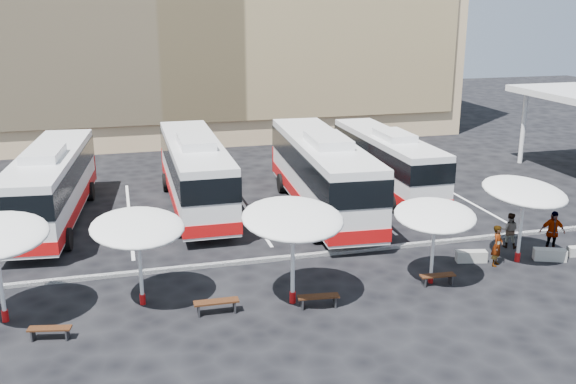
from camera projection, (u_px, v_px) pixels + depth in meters
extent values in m
plane|color=black|center=(283.00, 264.00, 26.59)|extent=(120.00, 120.00, 0.00)
cylinder|color=silver|center=(523.00, 128.00, 42.91)|extent=(0.30, 0.30, 4.80)
cube|color=black|center=(280.00, 258.00, 27.03)|extent=(34.00, 0.25, 0.15)
cube|color=white|center=(2.00, 227.00, 31.03)|extent=(0.15, 12.00, 0.01)
cube|color=white|center=(129.00, 217.00, 32.51)|extent=(0.15, 12.00, 0.01)
cube|color=white|center=(246.00, 207.00, 34.00)|extent=(0.15, 12.00, 0.01)
cube|color=white|center=(352.00, 199.00, 35.48)|extent=(0.15, 12.00, 0.01)
cube|color=white|center=(450.00, 191.00, 36.97)|extent=(0.15, 12.00, 0.01)
cube|color=silver|center=(51.00, 184.00, 31.20)|extent=(3.74, 12.32, 3.03)
cube|color=black|center=(50.00, 172.00, 31.03)|extent=(3.81, 12.39, 1.11)
cube|color=#AF0C0D|center=(54.00, 205.00, 31.51)|extent=(3.81, 12.39, 0.56)
cube|color=#AF0C0D|center=(73.00, 168.00, 37.15)|extent=(2.59, 0.46, 1.41)
cube|color=silver|center=(43.00, 154.00, 29.75)|extent=(1.92, 3.18, 0.40)
cylinder|color=black|center=(42.00, 193.00, 34.77)|extent=(0.45, 1.04, 1.01)
cylinder|color=black|center=(90.00, 191.00, 35.15)|extent=(0.45, 1.04, 1.01)
cylinder|color=black|center=(6.00, 243.00, 27.59)|extent=(0.45, 1.04, 1.01)
cylinder|color=black|center=(67.00, 239.00, 27.97)|extent=(0.45, 1.04, 1.01)
cube|color=silver|center=(195.00, 171.00, 33.40)|extent=(2.66, 12.44, 3.11)
cube|color=black|center=(195.00, 159.00, 33.22)|extent=(2.73, 12.51, 1.14)
cube|color=#AF0C0D|center=(196.00, 192.00, 33.72)|extent=(2.73, 12.51, 0.57)
cube|color=#AF0C0D|center=(184.00, 159.00, 39.39)|extent=(2.65, 0.22, 1.45)
cube|color=silver|center=(196.00, 142.00, 31.94)|extent=(1.68, 3.12, 0.41)
cylinder|color=black|center=(166.00, 182.00, 36.87)|extent=(0.37, 1.04, 1.04)
cylinder|color=black|center=(211.00, 179.00, 37.50)|extent=(0.37, 1.04, 1.04)
cylinder|color=black|center=(179.00, 226.00, 29.66)|extent=(0.37, 1.04, 1.04)
cylinder|color=black|center=(234.00, 221.00, 30.29)|extent=(0.37, 1.04, 1.04)
cube|color=silver|center=(322.00, 172.00, 32.82)|extent=(3.51, 13.25, 3.28)
cube|color=black|center=(322.00, 159.00, 32.63)|extent=(3.58, 13.32, 1.20)
cube|color=#AF0C0D|center=(322.00, 194.00, 33.16)|extent=(3.58, 13.32, 0.60)
cube|color=#AF0C0D|center=(295.00, 158.00, 39.21)|extent=(2.80, 0.39, 1.53)
cube|color=silver|center=(328.00, 140.00, 31.27)|extent=(1.94, 3.38, 0.44)
cylinder|color=black|center=(282.00, 183.00, 36.60)|extent=(0.45, 1.11, 1.09)
cylinder|color=black|center=(328.00, 181.00, 37.12)|extent=(0.45, 1.11, 1.09)
cylinder|color=black|center=(316.00, 231.00, 28.89)|extent=(0.45, 1.11, 1.09)
cylinder|color=black|center=(374.00, 227.00, 29.42)|extent=(0.45, 1.11, 1.09)
cube|color=silver|center=(386.00, 160.00, 36.54)|extent=(2.40, 11.34, 2.83)
cube|color=black|center=(387.00, 150.00, 36.38)|extent=(2.46, 11.39, 1.04)
cube|color=#AF0C0D|center=(386.00, 177.00, 36.83)|extent=(2.46, 11.39, 0.52)
cube|color=#AF0C0D|center=(352.00, 151.00, 41.99)|extent=(2.42, 0.20, 1.32)
cube|color=silver|center=(394.00, 135.00, 35.21)|extent=(1.52, 2.84, 0.38)
cylinder|color=black|center=(347.00, 170.00, 39.70)|extent=(0.33, 0.95, 0.94)
cylinder|color=black|center=(382.00, 168.00, 40.28)|extent=(0.33, 0.95, 0.94)
cylinder|color=black|center=(393.00, 203.00, 33.13)|extent=(0.33, 0.95, 0.94)
cylinder|color=black|center=(435.00, 200.00, 33.71)|extent=(0.33, 0.95, 0.94)
cylinder|color=silver|center=(0.00, 280.00, 21.38)|extent=(0.15, 0.15, 3.07)
cylinder|color=#AF0C0D|center=(5.00, 316.00, 21.75)|extent=(0.23, 0.23, 0.41)
cylinder|color=silver|center=(140.00, 267.00, 22.66)|extent=(0.16, 0.16, 2.88)
cylinder|color=#AF0C0D|center=(143.00, 299.00, 23.01)|extent=(0.26, 0.26, 0.38)
ellipsoid|color=silver|center=(138.00, 227.00, 22.24)|extent=(3.95, 3.98, 0.99)
cylinder|color=silver|center=(293.00, 262.00, 22.73)|extent=(0.16, 0.16, 3.16)
cylinder|color=#AF0C0D|center=(293.00, 297.00, 23.12)|extent=(0.26, 0.26, 0.42)
ellipsoid|color=silver|center=(293.00, 218.00, 22.27)|extent=(3.95, 4.00, 1.08)
cylinder|color=silver|center=(433.00, 250.00, 24.46)|extent=(0.16, 0.16, 2.71)
cylinder|color=#AF0C0D|center=(431.00, 278.00, 24.79)|extent=(0.24, 0.24, 0.36)
ellipsoid|color=silver|center=(435.00, 215.00, 24.06)|extent=(3.79, 3.82, 0.93)
cylinder|color=silver|center=(521.00, 228.00, 26.45)|extent=(0.18, 0.18, 3.01)
cylinder|color=#AF0C0D|center=(517.00, 257.00, 26.82)|extent=(0.29, 0.29, 0.40)
ellipsoid|color=silver|center=(524.00, 192.00, 26.01)|extent=(4.48, 4.50, 1.03)
cube|color=black|center=(49.00, 328.00, 20.53)|extent=(1.40, 0.63, 0.05)
cube|color=black|center=(33.00, 335.00, 20.55)|extent=(0.12, 0.35, 0.36)
cube|color=black|center=(67.00, 334.00, 20.62)|extent=(0.12, 0.35, 0.36)
cube|color=black|center=(216.00, 302.00, 22.24)|extent=(1.57, 0.45, 0.06)
cube|color=black|center=(198.00, 310.00, 22.16)|extent=(0.07, 0.40, 0.42)
cube|color=black|center=(234.00, 306.00, 22.45)|extent=(0.07, 0.40, 0.42)
cube|color=black|center=(318.00, 296.00, 22.69)|extent=(1.52, 0.56, 0.06)
cube|color=black|center=(302.00, 303.00, 22.67)|extent=(0.10, 0.38, 0.40)
cube|color=black|center=(335.00, 301.00, 22.84)|extent=(0.10, 0.38, 0.40)
cube|color=black|center=(438.00, 275.00, 24.53)|extent=(1.39, 0.45, 0.05)
cube|color=black|center=(424.00, 282.00, 24.48)|extent=(0.08, 0.35, 0.37)
cube|color=black|center=(451.00, 279.00, 24.69)|extent=(0.08, 0.35, 0.37)
cube|color=gray|center=(471.00, 256.00, 26.80)|extent=(1.32, 0.69, 0.47)
cube|color=gray|center=(550.00, 255.00, 26.95)|extent=(1.38, 0.91, 0.49)
imported|color=black|center=(498.00, 246.00, 26.24)|extent=(0.75, 0.73, 1.73)
imported|color=black|center=(510.00, 230.00, 28.22)|extent=(0.98, 0.93, 1.59)
imported|color=black|center=(552.00, 232.00, 27.50)|extent=(1.20, 0.73, 1.91)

